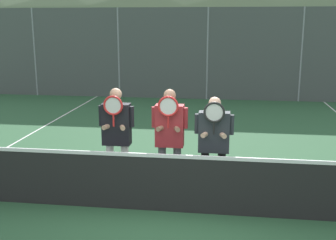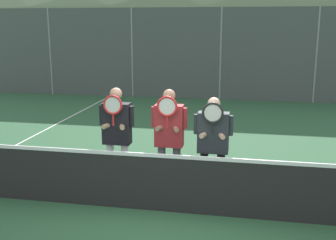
{
  "view_description": "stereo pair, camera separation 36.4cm",
  "coord_description": "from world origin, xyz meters",
  "views": [
    {
      "loc": [
        0.7,
        -5.97,
        2.85
      ],
      "look_at": [
        -0.23,
        0.77,
        1.28
      ],
      "focal_mm": 45.0,
      "sensor_mm": 36.0,
      "label": 1
    },
    {
      "loc": [
        1.06,
        -5.91,
        2.85
      ],
      "look_at": [
        -0.23,
        0.77,
        1.28
      ],
      "focal_mm": 45.0,
      "sensor_mm": 36.0,
      "label": 2
    }
  ],
  "objects": [
    {
      "name": "fence_back",
      "position": [
        -0.0,
        9.95,
        1.71
      ],
      "size": [
        20.5,
        0.06,
        3.41
      ],
      "color": "gray",
      "rests_on": "ground_plane"
    },
    {
      "name": "tennis_net",
      "position": [
        0.0,
        0.0,
        0.48
      ],
      "size": [
        11.63,
        0.09,
        1.03
      ],
      "color": "gray",
      "rests_on": "ground_plane"
    },
    {
      "name": "player_center_right",
      "position": [
        0.54,
        0.56,
        1.02
      ],
      "size": [
        0.63,
        0.34,
        1.72
      ],
      "color": "black",
      "rests_on": "ground_plane"
    },
    {
      "name": "car_center",
      "position": [
        4.33,
        12.26,
        0.89
      ],
      "size": [
        4.71,
        1.94,
        1.73
      ],
      "color": "#285638",
      "rests_on": "ground_plane"
    },
    {
      "name": "car_left_of_center",
      "position": [
        -1.09,
        11.93,
        0.88
      ],
      "size": [
        4.69,
        2.1,
        1.71
      ],
      "color": "slate",
      "rests_on": "ground_plane"
    },
    {
      "name": "car_far_left",
      "position": [
        -6.15,
        12.2,
        0.89
      ],
      "size": [
        4.02,
        2.0,
        1.73
      ],
      "color": "#285638",
      "rests_on": "ground_plane"
    },
    {
      "name": "clubhouse_building",
      "position": [
        -1.86,
        16.24,
        1.79
      ],
      "size": [
        17.04,
        5.5,
        3.53
      ],
      "color": "tan",
      "rests_on": "ground_plane"
    },
    {
      "name": "player_leftmost",
      "position": [
        -1.06,
        0.58,
        1.08
      ],
      "size": [
        0.6,
        0.34,
        1.82
      ],
      "color": "white",
      "rests_on": "ground_plane"
    },
    {
      "name": "player_center_left",
      "position": [
        -0.18,
        0.61,
        1.08
      ],
      "size": [
        0.59,
        0.34,
        1.82
      ],
      "color": "#56565B",
      "rests_on": "ground_plane"
    },
    {
      "name": "ground_plane",
      "position": [
        0.0,
        0.0,
        0.0
      ],
      "size": [
        120.0,
        120.0,
        0.0
      ],
      "primitive_type": "plane",
      "color": "#2D5B38"
    },
    {
      "name": "hill_distant",
      "position": [
        0.0,
        56.52,
        0.0
      ],
      "size": [
        108.26,
        60.14,
        21.05
      ],
      "color": "#5B7551",
      "rests_on": "ground_plane"
    },
    {
      "name": "court_line_left_sideline",
      "position": [
        -4.33,
        3.0,
        0.0
      ],
      "size": [
        0.05,
        16.0,
        0.01
      ],
      "primitive_type": "cube",
      "color": "white",
      "rests_on": "ground_plane"
    }
  ]
}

